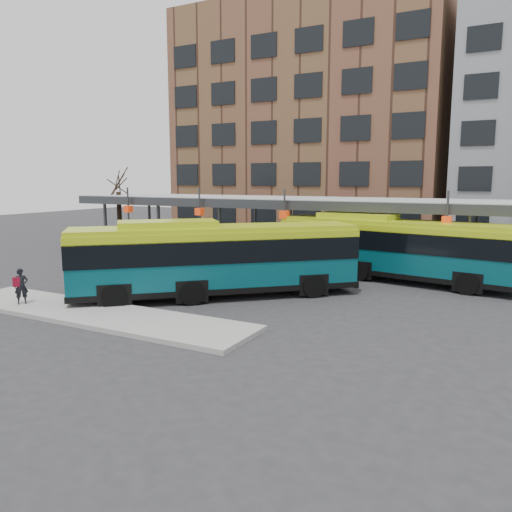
{
  "coord_description": "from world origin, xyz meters",
  "views": [
    {
      "loc": [
        9.23,
        -16.97,
        5.38
      ],
      "look_at": [
        -1.59,
        3.47,
        1.8
      ],
      "focal_mm": 35.0,
      "sensor_mm": 36.0,
      "label": 1
    }
  ],
  "objects": [
    {
      "name": "boarding_island",
      "position": [
        -5.5,
        -3.0,
        0.09
      ],
      "size": [
        14.0,
        3.0,
        0.18
      ],
      "primitive_type": "cube",
      "color": "gray",
      "rests_on": "ground"
    },
    {
      "name": "ground",
      "position": [
        0.0,
        0.0,
        0.0
      ],
      "size": [
        120.0,
        120.0,
        0.0
      ],
      "primitive_type": "plane",
      "color": "#28282B",
      "rests_on": "ground"
    },
    {
      "name": "pedestrian",
      "position": [
        -9.05,
        -3.51,
        0.95
      ],
      "size": [
        0.61,
        0.66,
        1.51
      ],
      "rotation": [
        0.0,
        0.0,
        0.96
      ],
      "color": "black",
      "rests_on": "boarding_island"
    },
    {
      "name": "canopy",
      "position": [
        -0.06,
        12.87,
        3.91
      ],
      "size": [
        40.0,
        6.53,
        4.8
      ],
      "color": "#999B9E",
      "rests_on": "ground"
    },
    {
      "name": "tree",
      "position": [
        -18.0,
        12.0,
        2.43
      ],
      "size": [
        1.64,
        1.64,
        5.6
      ],
      "color": "black",
      "rests_on": "ground"
    },
    {
      "name": "building_brick",
      "position": [
        -10.0,
        32.0,
        11.0
      ],
      "size": [
        26.0,
        14.0,
        22.0
      ],
      "primitive_type": "cube",
      "color": "brown",
      "rests_on": "ground"
    },
    {
      "name": "bus_front",
      "position": [
        -2.95,
        2.03,
        1.85
      ],
      "size": [
        11.4,
        10.7,
        3.56
      ],
      "rotation": [
        0.0,
        0.0,
        0.74
      ],
      "color": "#07434D",
      "rests_on": "ground"
    },
    {
      "name": "bus_rear",
      "position": [
        3.3,
        9.8,
        1.82
      ],
      "size": [
        12.96,
        4.7,
        3.5
      ],
      "rotation": [
        0.0,
        0.0,
        -0.16
      ],
      "color": "#07434D",
      "rests_on": "ground"
    }
  ]
}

